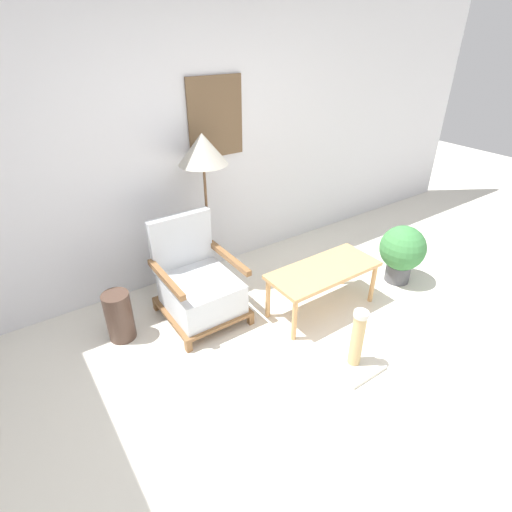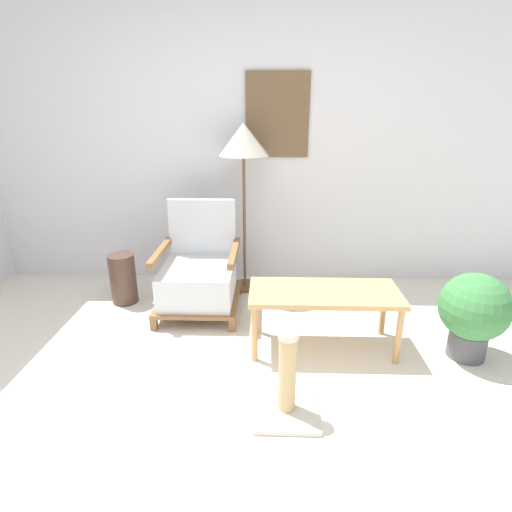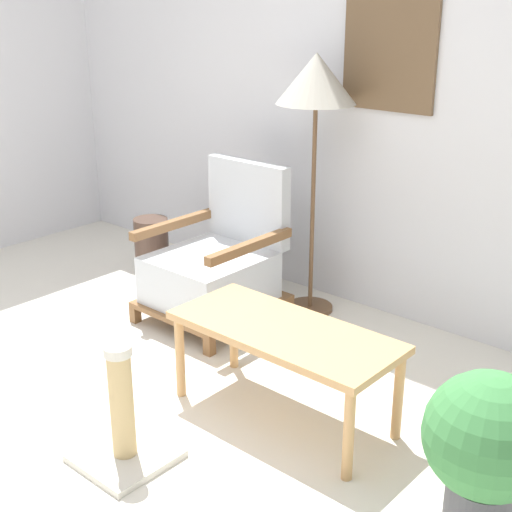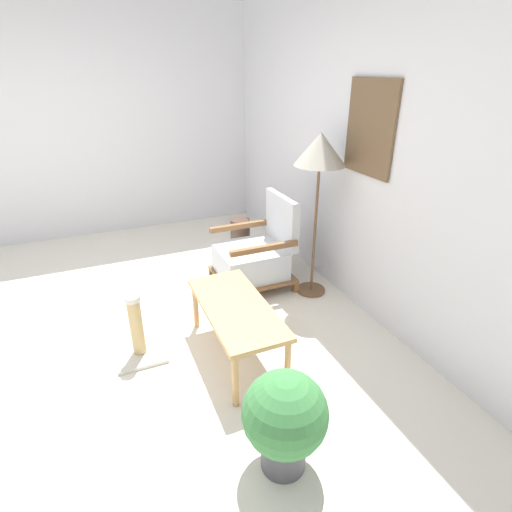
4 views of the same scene
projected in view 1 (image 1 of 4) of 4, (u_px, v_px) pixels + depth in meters
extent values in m
plane|color=silver|center=(353.00, 404.00, 2.78)|extent=(14.00, 14.00, 0.00)
cube|color=silver|center=(192.00, 142.00, 3.69)|extent=(8.00, 0.06, 2.70)
cube|color=brown|center=(216.00, 117.00, 3.68)|extent=(0.56, 0.02, 0.72)
cube|color=brown|center=(188.00, 346.00, 3.22)|extent=(0.05, 0.05, 0.10)
cube|color=brown|center=(250.00, 319.00, 3.51)|extent=(0.05, 0.05, 0.10)
cube|color=brown|center=(156.00, 305.00, 3.69)|extent=(0.05, 0.05, 0.10)
cube|color=brown|center=(214.00, 284.00, 3.98)|extent=(0.05, 0.05, 0.10)
cube|color=brown|center=(202.00, 306.00, 3.57)|extent=(0.65, 0.71, 0.03)
cube|color=silver|center=(202.00, 294.00, 3.48)|extent=(0.57, 0.61, 0.27)
cube|color=silver|center=(181.00, 240.00, 3.53)|extent=(0.57, 0.08, 0.49)
cube|color=brown|center=(166.00, 279.00, 3.22)|extent=(0.05, 0.65, 0.05)
cube|color=brown|center=(229.00, 257.00, 3.51)|extent=(0.05, 0.65, 0.05)
cylinder|color=brown|center=(211.00, 279.00, 4.13)|extent=(0.27, 0.27, 0.03)
cylinder|color=brown|center=(208.00, 225.00, 3.82)|extent=(0.03, 0.03, 1.20)
cone|color=#B2AD9E|center=(202.00, 149.00, 3.45)|extent=(0.44, 0.44, 0.27)
cube|color=tan|center=(324.00, 270.00, 3.51)|extent=(1.02, 0.45, 0.04)
cylinder|color=tan|center=(294.00, 320.00, 3.26)|extent=(0.04, 0.04, 0.40)
cylinder|color=tan|center=(373.00, 283.00, 3.72)|extent=(0.04, 0.04, 0.40)
cylinder|color=tan|center=(268.00, 298.00, 3.52)|extent=(0.04, 0.04, 0.40)
cylinder|color=tan|center=(344.00, 266.00, 3.99)|extent=(0.04, 0.04, 0.40)
cylinder|color=#473328|center=(119.00, 316.00, 3.28)|extent=(0.22, 0.22, 0.44)
cylinder|color=#4C4C51|center=(398.00, 272.00, 4.09)|extent=(0.24, 0.24, 0.19)
sphere|color=#3D7F42|center=(403.00, 248.00, 3.94)|extent=(0.45, 0.45, 0.45)
cube|color=beige|center=(353.00, 363.00, 3.10)|extent=(0.36, 0.36, 0.03)
cylinder|color=tan|center=(357.00, 340.00, 2.98)|extent=(0.10, 0.10, 0.45)
cylinder|color=beige|center=(361.00, 314.00, 2.86)|extent=(0.11, 0.11, 0.04)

